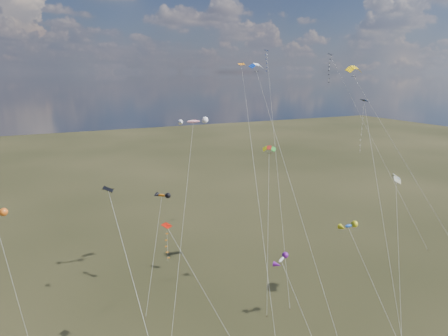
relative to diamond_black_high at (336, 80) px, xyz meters
name	(u,v)px	position (x,y,z in m)	size (l,w,h in m)	color
diamond_black_high	(336,80)	(0.00, 0.00, 0.00)	(11.94, 17.36, 35.08)	black
diamond_navy_tall	(268,79)	(-13.05, 3.00, 0.28)	(11.51, 26.71, 35.68)	#0C1D50
diamond_black_mid	(135,288)	(-46.25, -33.26, -14.38)	(3.36, 14.91, 22.65)	black
diamond_red_low	(172,249)	(-39.62, -21.23, -17.62)	(6.79, 11.85, 15.31)	#BC1205
diamond_navy_right	(364,135)	(-11.90, -20.30, -6.77)	(5.73, 15.39, 28.06)	#071848
diamond_orange_center	(255,170)	(-30.49, -23.41, -8.99)	(6.23, 21.12, 32.71)	orange
parafoil_yellow	(355,68)	(-8.19, -13.68, 2.03)	(11.41, 20.30, 32.99)	#FCC105
parafoil_blue_white	(257,66)	(-21.73, -8.14, 2.32)	(3.43, 25.93, 33.27)	#0E38AE
parafoil_striped	(397,177)	(-8.73, -23.71, -12.21)	(9.27, 11.59, 18.65)	yellow
parafoil_tricolor	(269,149)	(-21.11, -11.14, -9.49)	(6.71, 10.68, 21.28)	#FBFA06
novelty_orange_black	(162,196)	(-36.22, -5.99, -16.23)	(6.29, 9.36, 14.45)	orange
novelty_white_purple	(282,260)	(-29.49, -27.87, -18.11)	(2.58, 10.57, 12.43)	silver
novelty_redwhite_stripe	(193,122)	(-30.80, -5.32, -5.70)	(11.54, 16.76, 25.04)	red
novelty_blue_yellow	(349,226)	(-18.04, -25.33, -17.12)	(2.10, 10.72, 13.57)	#1647AA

